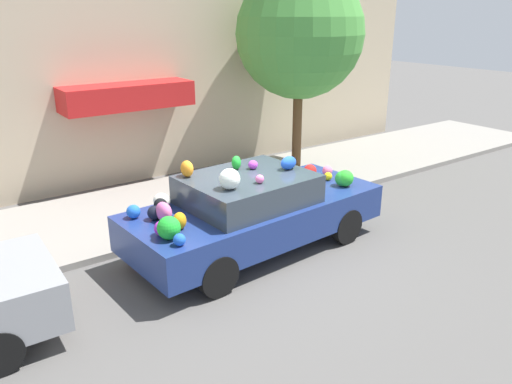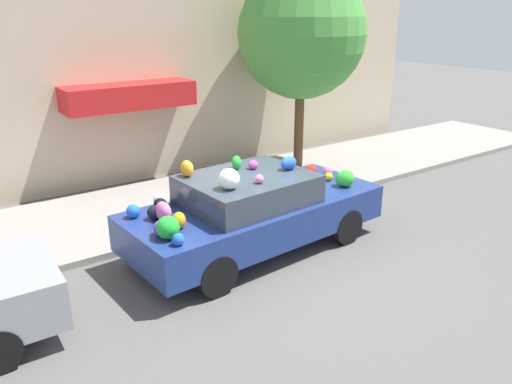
# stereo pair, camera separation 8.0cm
# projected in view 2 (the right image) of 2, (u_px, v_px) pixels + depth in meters

# --- Properties ---
(ground_plane) EXTENTS (60.00, 60.00, 0.00)m
(ground_plane) POSITION_uv_depth(u_px,v_px,m) (256.00, 248.00, 8.89)
(ground_plane) COLOR #565451
(sidewalk_curb) EXTENTS (24.00, 3.20, 0.12)m
(sidewalk_curb) POSITION_uv_depth(u_px,v_px,m) (186.00, 201.00, 10.95)
(sidewalk_curb) COLOR gray
(sidewalk_curb) RESTS_ON ground
(building_facade) EXTENTS (18.00, 1.20, 6.16)m
(building_facade) POSITION_uv_depth(u_px,v_px,m) (134.00, 54.00, 11.63)
(building_facade) COLOR #C6B293
(building_facade) RESTS_ON ground
(street_tree) EXTENTS (3.13, 3.13, 4.90)m
(street_tree) POSITION_uv_depth(u_px,v_px,m) (302.00, 34.00, 12.08)
(street_tree) COLOR brown
(street_tree) RESTS_ON sidewalk_curb
(fire_hydrant) EXTENTS (0.20, 0.20, 0.70)m
(fire_hydrant) POSITION_uv_depth(u_px,v_px,m) (236.00, 194.00, 10.18)
(fire_hydrant) COLOR #B2B2B7
(fire_hydrant) RESTS_ON sidewalk_curb
(art_car) EXTENTS (4.69, 2.14, 1.73)m
(art_car) POSITION_uv_depth(u_px,v_px,m) (253.00, 210.00, 8.60)
(art_car) COLOR navy
(art_car) RESTS_ON ground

